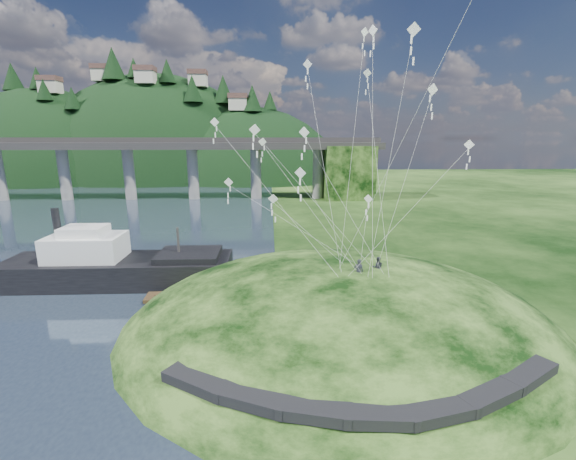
{
  "coord_description": "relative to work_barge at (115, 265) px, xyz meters",
  "views": [
    {
      "loc": [
        2.47,
        -26.58,
        14.78
      ],
      "look_at": [
        4.0,
        6.0,
        7.0
      ],
      "focal_mm": 24.0,
      "sensor_mm": 36.0,
      "label": 1
    }
  ],
  "objects": [
    {
      "name": "footpath",
      "position": [
        21.14,
        -21.89,
        0.08
      ],
      "size": [
        22.29,
        5.84,
        0.83
      ],
      "color": "black",
      "rests_on": "ground"
    },
    {
      "name": "work_barge",
      "position": [
        0.0,
        0.0,
        0.0
      ],
      "size": [
        22.89,
        6.36,
        8.0
      ],
      "color": "black",
      "rests_on": "ground"
    },
    {
      "name": "kite_flyers",
      "position": [
        23.84,
        -10.79,
        3.84
      ],
      "size": [
        2.61,
        1.73,
        2.0
      ],
      "color": "#242631",
      "rests_on": "ground"
    },
    {
      "name": "bridge",
      "position": [
        -12.78,
        57.92,
        7.7
      ],
      "size": [
        160.0,
        11.0,
        15.0
      ],
      "color": "#2D2B2B",
      "rests_on": "ground"
    },
    {
      "name": "wooden_dock",
      "position": [
        11.04,
        -4.67,
        -1.6
      ],
      "size": [
        13.1,
        2.63,
        0.93
      ],
      "color": "#372616",
      "rests_on": "ground"
    },
    {
      "name": "ground",
      "position": [
        13.68,
        -12.15,
        -2.0
      ],
      "size": [
        320.0,
        320.0,
        0.0
      ],
      "primitive_type": "plane",
      "color": "black",
      "rests_on": "ground"
    },
    {
      "name": "grass_hill",
      "position": [
        21.68,
        -10.15,
        -3.5
      ],
      "size": [
        36.0,
        32.0,
        13.0
      ],
      "color": "black",
      "rests_on": "ground"
    },
    {
      "name": "kite_swarm",
      "position": [
        21.07,
        -8.38,
        14.98
      ],
      "size": [
        18.62,
        17.51,
        17.34
      ],
      "color": "white",
      "rests_on": "ground"
    },
    {
      "name": "far_ridge",
      "position": [
        -29.9,
        110.02,
        -9.44
      ],
      "size": [
        153.0,
        70.0,
        94.5
      ],
      "color": "black",
      "rests_on": "ground"
    }
  ]
}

